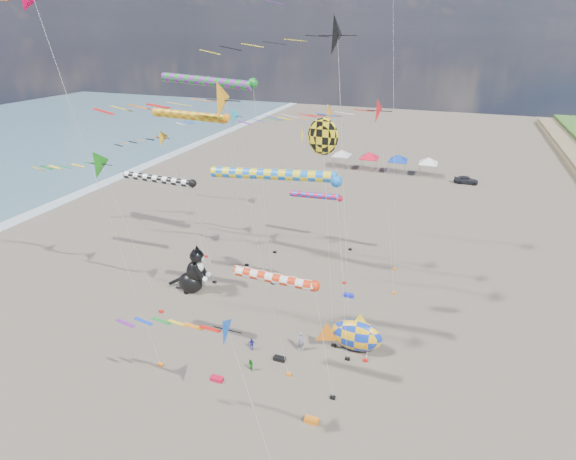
% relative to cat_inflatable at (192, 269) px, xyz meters
% --- Properties ---
extents(ground, '(260.00, 260.00, 0.00)m').
position_rel_cat_inflatable_xyz_m(ground, '(9.05, -14.15, -2.38)').
color(ground, brown).
rests_on(ground, ground).
extents(delta_kite_0, '(9.10, 1.85, 9.42)m').
position_rel_cat_inflatable_xyz_m(delta_kite_0, '(11.08, -15.28, 5.75)').
color(delta_kite_0, blue).
rests_on(delta_kite_0, ground).
extents(delta_kite_1, '(10.63, 1.87, 15.98)m').
position_rel_cat_inflatable_xyz_m(delta_kite_1, '(-0.80, 10.16, 12.30)').
color(delta_kite_1, '#1CA7D6').
rests_on(delta_kite_1, ground).
extents(delta_kite_2, '(12.79, 2.25, 18.21)m').
position_rel_cat_inflatable_xyz_m(delta_kite_2, '(13.44, 6.12, 14.37)').
color(delta_kite_2, red).
rests_on(delta_kite_2, ground).
extents(delta_kite_3, '(9.85, 2.48, 14.57)m').
position_rel_cat_inflatable_xyz_m(delta_kite_3, '(-3.96, -4.11, 10.71)').
color(delta_kite_3, '#197F16').
rests_on(delta_kite_3, ground).
extents(delta_kite_4, '(10.90, 2.45, 17.45)m').
position_rel_cat_inflatable_xyz_m(delta_kite_4, '(10.06, 6.34, 13.57)').
color(delta_kite_4, orange).
rests_on(delta_kite_4, ground).
extents(delta_kite_6, '(12.59, 2.89, 24.13)m').
position_rel_cat_inflatable_xyz_m(delta_kite_6, '(12.01, -0.81, 20.07)').
color(delta_kite_6, black).
rests_on(delta_kite_6, ground).
extents(delta_kite_8, '(12.58, 2.38, 20.56)m').
position_rel_cat_inflatable_xyz_m(delta_kite_8, '(8.00, -7.65, 16.69)').
color(delta_kite_8, '#FFA218').
rests_on(delta_kite_8, ground).
extents(delta_kite_9, '(9.86, 1.79, 13.84)m').
position_rel_cat_inflatable_xyz_m(delta_kite_9, '(-7.41, 6.56, 10.20)').
color(delta_kite_9, '#F3AC1E').
rests_on(delta_kite_9, ground).
extents(windsock_0, '(10.50, 0.82, 19.31)m').
position_rel_cat_inflatable_xyz_m(windsock_0, '(1.18, 3.82, 16.45)').
color(windsock_0, '#177F26').
rests_on(windsock_0, ground).
extents(windsock_1, '(7.50, 0.70, 6.41)m').
position_rel_cat_inflatable_xyz_m(windsock_1, '(8.09, 13.73, 3.64)').
color(windsock_1, red).
rests_on(windsock_1, ground).
extents(windsock_2, '(10.57, 0.78, 14.41)m').
position_rel_cat_inflatable_xyz_m(windsock_2, '(10.61, -4.54, 11.59)').
color(windsock_2, blue).
rests_on(windsock_2, ground).
extents(windsock_3, '(7.10, 0.71, 8.97)m').
position_rel_cat_inflatable_xyz_m(windsock_3, '(12.27, -8.74, 6.18)').
color(windsock_3, red).
rests_on(windsock_3, ground).
extents(windsock_4, '(8.97, 0.77, 10.56)m').
position_rel_cat_inflatable_xyz_m(windsock_4, '(-3.58, 2.00, 7.75)').
color(windsock_4, black).
rests_on(windsock_4, ground).
extents(windsock_5, '(9.83, 0.86, 15.80)m').
position_rel_cat_inflatable_xyz_m(windsock_5, '(-2.45, 6.34, 12.94)').
color(windsock_5, orange).
rests_on(windsock_5, ground).
extents(angelfish_kite, '(3.74, 3.02, 17.42)m').
position_rel_cat_inflatable_xyz_m(angelfish_kite, '(12.55, -1.36, 13.60)').
color(angelfish_kite, yellow).
rests_on(angelfish_kite, ground).
extents(cat_inflatable, '(3.76, 2.31, 4.75)m').
position_rel_cat_inflatable_xyz_m(cat_inflatable, '(0.00, 0.00, 0.00)').
color(cat_inflatable, black).
rests_on(cat_inflatable, ground).
extents(fish_inflatable, '(5.37, 2.74, 3.47)m').
position_rel_cat_inflatable_xyz_m(fish_inflatable, '(16.41, -3.23, -0.94)').
color(fish_inflatable, '#1238B8').
rests_on(fish_inflatable, ground).
extents(person_adult, '(0.72, 0.71, 1.68)m').
position_rel_cat_inflatable_xyz_m(person_adult, '(12.45, -4.71, -1.54)').
color(person_adult, gray).
rests_on(person_adult, ground).
extents(child_green, '(0.62, 0.60, 1.01)m').
position_rel_cat_inflatable_xyz_m(child_green, '(9.75, -8.20, -1.87)').
color(child_green, '#217A1C').
rests_on(child_green, ground).
extents(child_blue, '(0.64, 0.48, 1.00)m').
position_rel_cat_inflatable_xyz_m(child_blue, '(8.80, -5.93, -1.87)').
color(child_blue, '#1F229D').
rests_on(child_blue, ground).
extents(kite_bag_0, '(0.90, 0.44, 0.30)m').
position_rel_cat_inflatable_xyz_m(kite_bag_0, '(15.35, -11.15, -2.23)').
color(kite_bag_0, orange).
rests_on(kite_bag_0, ground).
extents(kite_bag_1, '(0.90, 0.44, 0.30)m').
position_rel_cat_inflatable_xyz_m(kite_bag_1, '(11.31, -6.38, -2.23)').
color(kite_bag_1, black).
rests_on(kite_bag_1, ground).
extents(kite_bag_2, '(0.90, 0.44, 0.30)m').
position_rel_cat_inflatable_xyz_m(kite_bag_2, '(7.89, -9.92, -2.23)').
color(kite_bag_2, red).
rests_on(kite_bag_2, ground).
extents(kite_bag_3, '(0.90, 0.44, 0.30)m').
position_rel_cat_inflatable_xyz_m(kite_bag_3, '(14.18, 4.12, -2.23)').
color(kite_bag_3, '#1520D3').
rests_on(kite_bag_3, ground).
extents(tent_row, '(19.20, 4.20, 3.80)m').
position_rel_cat_inflatable_xyz_m(tent_row, '(10.55, 45.85, 0.77)').
color(tent_row, silver).
rests_on(tent_row, ground).
extents(parked_car, '(3.77, 1.56, 1.28)m').
position_rel_cat_inflatable_xyz_m(parked_car, '(24.31, 43.85, -1.74)').
color(parked_car, '#26262D').
rests_on(parked_car, ground).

